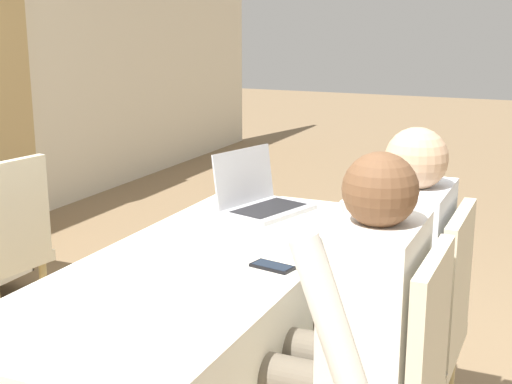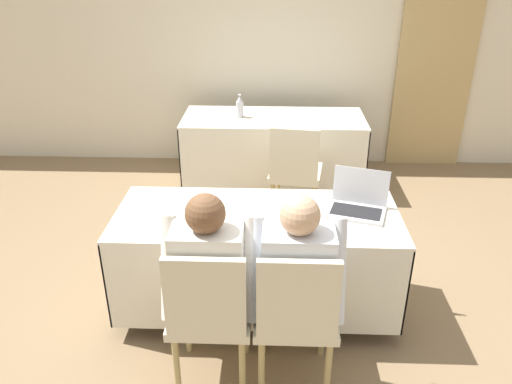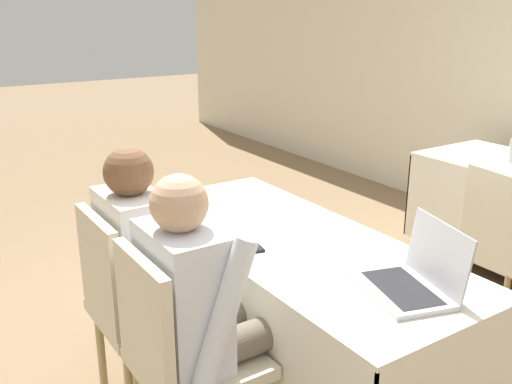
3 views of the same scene
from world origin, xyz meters
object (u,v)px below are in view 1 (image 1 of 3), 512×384
Objects in this scene: laptop at (261,200)px; cell_phone at (272,266)px; chair_near_right at (415,326)px; person_white_shirt at (386,277)px; person_checkered_shirt at (346,330)px.

cell_phone is (-0.62, -0.31, -0.04)m from laptop.
cell_phone is 0.53m from chair_near_right.
cell_phone is at bearing -63.08° from chair_near_right.
person_checkered_shirt is at bearing 0.00° from person_white_shirt.
person_white_shirt is (0.00, 0.10, 0.16)m from chair_near_right.
chair_near_right is 0.49m from person_checkered_shirt.
chair_near_right reaches higher than cell_phone.
chair_near_right is (0.22, -0.43, -0.22)m from cell_phone.
person_checkered_shirt is (-0.45, 0.10, 0.16)m from chair_near_right.
chair_near_right is 0.78× the size of person_checkered_shirt.
chair_near_right is 0.19m from person_white_shirt.
person_checkered_shirt is 1.00× the size of person_white_shirt.
person_white_shirt reaches higher than laptop.
person_checkered_shirt is at bearing -115.18° from cell_phone.
laptop is 0.88m from chair_near_right.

